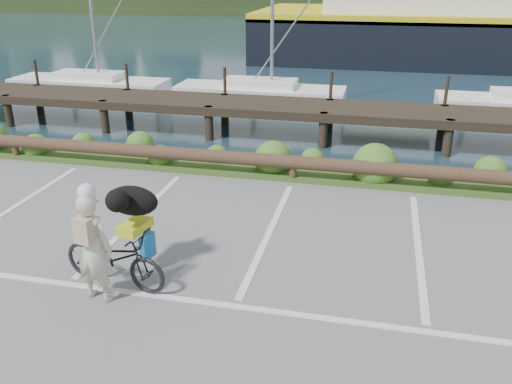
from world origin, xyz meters
TOP-DOWN VIEW (x-y plane):
  - ground at (0.00, 0.00)m, footprint 72.00×72.00m
  - harbor_backdrop at (0.39, 78.47)m, footprint 170.00×160.00m
  - vegetation_strip at (0.00, 5.30)m, footprint 34.00×1.60m
  - log_rail at (0.00, 4.60)m, footprint 32.00×0.30m
  - bicycle at (-1.90, -0.23)m, footprint 1.83×0.92m
  - cyclist at (-1.97, -0.62)m, footprint 0.66×0.50m
  - dog at (-1.79, 0.32)m, footprint 0.54×0.87m

SIDE VIEW (x-z plane):
  - harbor_backdrop at x=0.39m, z-range -15.00..15.00m
  - ground at x=0.00m, z-range 0.00..0.00m
  - log_rail at x=0.00m, z-range -0.30..0.30m
  - vegetation_strip at x=0.00m, z-range 0.00..0.10m
  - bicycle at x=-1.90m, z-range 0.00..0.92m
  - cyclist at x=-1.97m, z-range 0.00..1.64m
  - dog at x=-1.79m, z-range 0.92..1.39m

